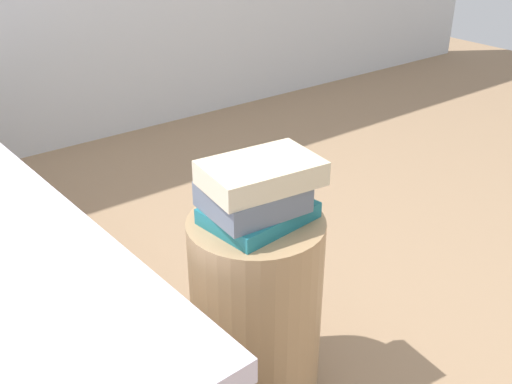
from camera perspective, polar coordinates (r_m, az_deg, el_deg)
ground_plane at (r=1.77m, az=0.00°, el=-17.71°), size 8.00×8.00×0.00m
side_table at (r=1.59m, az=0.00°, el=-11.02°), size 0.34×0.34×0.53m
book_teal at (r=1.44m, az=0.25°, el=-2.03°), size 0.27×0.21×0.04m
book_slate at (r=1.40m, az=-0.26°, el=-0.49°), size 0.23×0.20×0.06m
book_cream at (r=1.38m, az=0.49°, el=1.84°), size 0.29×0.20×0.06m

